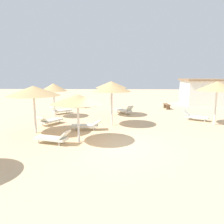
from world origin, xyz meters
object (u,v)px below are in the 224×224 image
at_px(parasol_6, 33,91).
at_px(lounger_0, 195,116).
at_px(parasol_0, 217,86).
at_px(parasol_3, 111,85).
at_px(parasol_5, 78,99).
at_px(lounger_1, 87,125).
at_px(lounger_4, 61,110).
at_px(beach_cabana, 202,92).
at_px(bench_1, 80,104).
at_px(lounger_6, 50,120).
at_px(parasol_4, 54,87).
at_px(parasol_1, 112,87).
at_px(lounger_3, 124,110).
at_px(bench_2, 167,105).
at_px(bench_0, 91,103).
at_px(lounger_5, 53,138).

height_order(parasol_6, lounger_0, parasol_6).
distance_m(parasol_0, parasol_6, 12.09).
distance_m(parasol_0, parasol_3, 8.13).
height_order(parasol_5, lounger_1, parasol_5).
height_order(lounger_1, lounger_4, lounger_4).
bearing_deg(beach_cabana, bench_1, -167.76).
bearing_deg(parasol_3, parasol_5, -100.90).
bearing_deg(lounger_6, parasol_4, 99.67).
height_order(parasol_5, lounger_0, parasol_5).
bearing_deg(parasol_3, bench_1, 129.00).
relative_size(parasol_1, parasol_4, 1.07).
relative_size(parasol_0, lounger_0, 1.57).
height_order(lounger_3, lounger_4, lounger_3).
xyz_separation_m(parasol_5, bench_2, (7.04, 11.42, -1.94)).
bearing_deg(lounger_3, parasol_0, -34.05).
xyz_separation_m(lounger_4, bench_1, (1.10, 3.72, 0.03)).
bearing_deg(lounger_6, lounger_0, 9.65).
bearing_deg(lounger_4, bench_1, 73.54).
xyz_separation_m(parasol_1, lounger_4, (-4.72, 4.23, -2.35)).
relative_size(lounger_1, bench_0, 1.26).
height_order(parasol_6, bench_0, parasol_6).
relative_size(parasol_0, lounger_4, 1.67).
bearing_deg(parasol_4, bench_1, 76.01).
height_order(lounger_1, bench_2, lounger_1).
xyz_separation_m(parasol_1, lounger_1, (-1.56, -1.36, -2.36)).
xyz_separation_m(parasol_1, lounger_5, (-2.88, -4.25, -2.35)).
distance_m(parasol_3, parasol_5, 7.74).
xyz_separation_m(parasol_0, parasol_1, (-7.25, -0.33, -0.07)).
xyz_separation_m(parasol_1, beach_cabana, (10.21, 10.95, -1.17)).
xyz_separation_m(parasol_5, bench_1, (-2.00, 11.86, -1.94)).
distance_m(parasol_1, lounger_0, 7.06).
distance_m(lounger_0, beach_cabana, 9.95).
xyz_separation_m(parasol_1, bench_1, (-3.62, 7.95, -2.32)).
relative_size(parasol_3, bench_2, 1.93).
xyz_separation_m(parasol_1, parasol_6, (-4.57, -2.19, -0.09)).
distance_m(lounger_1, lounger_4, 6.42).
xyz_separation_m(parasol_6, lounger_0, (10.98, 4.03, -2.26)).
bearing_deg(lounger_5, parasol_5, 15.05).
height_order(parasol_5, lounger_6, parasol_5).
xyz_separation_m(parasol_6, lounger_4, (-0.15, 6.42, -2.26)).
distance_m(parasol_4, bench_1, 5.60).
xyz_separation_m(parasol_1, lounger_0, (6.40, 1.84, -2.35)).
bearing_deg(lounger_1, lounger_3, 66.70).
xyz_separation_m(parasol_4, lounger_5, (1.99, -7.16, -2.14)).
height_order(parasol_4, lounger_3, parasol_4).
bearing_deg(bench_1, parasol_3, -51.00).
bearing_deg(lounger_6, lounger_1, -25.83).
bearing_deg(lounger_5, bench_1, 93.47).
bearing_deg(lounger_3, lounger_0, -26.71).
relative_size(parasol_1, parasol_3, 1.01).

